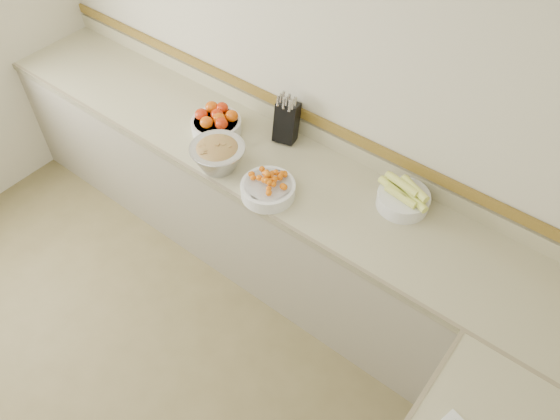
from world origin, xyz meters
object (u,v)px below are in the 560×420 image
Objects in this scene: knife_block at (286,121)px; corn_bowl at (404,197)px; cherry_tomato_bowl at (268,187)px; tomato_bowl at (216,122)px; rhubarb_bowl at (218,155)px.

knife_block is 0.82m from corn_bowl.
knife_block is at bearing 115.94° from cherry_tomato_bowl.
tomato_bowl is at bearing 158.93° from cherry_tomato_bowl.
tomato_bowl is at bearing 134.43° from rhubarb_bowl.
tomato_bowl is at bearing -172.70° from corn_bowl.
knife_block is 0.42m from tomato_bowl.
cherry_tomato_bowl reaches higher than tomato_bowl.
rhubarb_bowl is at bearing -108.86° from knife_block.
rhubarb_bowl is at bearing -158.68° from corn_bowl.
tomato_bowl is at bearing -150.51° from knife_block.
corn_bowl is 0.99× the size of rhubarb_bowl.
corn_bowl reaches higher than tomato_bowl.
cherry_tomato_bowl is 0.36m from rhubarb_bowl.
knife_block is at bearing 176.06° from corn_bowl.
tomato_bowl is 0.31m from rhubarb_bowl.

